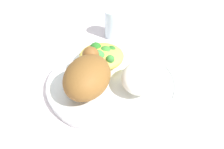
# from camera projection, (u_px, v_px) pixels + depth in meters

# --- Properties ---
(ground_plane) EXTENTS (2.00, 2.00, 0.00)m
(ground_plane) POSITION_uv_depth(u_px,v_px,m) (112.00, 84.00, 0.48)
(ground_plane) COLOR silver
(plate) EXTENTS (0.27, 0.27, 0.02)m
(plate) POSITION_uv_depth(u_px,v_px,m) (112.00, 81.00, 0.48)
(plate) COLOR white
(plate) RESTS_ON ground_plane
(roasted_chicken) EXTENTS (0.12, 0.08, 0.07)m
(roasted_chicken) POSITION_uv_depth(u_px,v_px,m) (88.00, 76.00, 0.42)
(roasted_chicken) COLOR brown
(roasted_chicken) RESTS_ON plate
(rice_pile) EXTENTS (0.10, 0.07, 0.05)m
(rice_pile) POSITION_uv_depth(u_px,v_px,m) (141.00, 77.00, 0.44)
(rice_pile) COLOR white
(rice_pile) RESTS_ON plate
(mac_cheese_with_broccoli) EXTENTS (0.10, 0.10, 0.04)m
(mac_cheese_with_broccoli) POSITION_uv_depth(u_px,v_px,m) (102.00, 56.00, 0.50)
(mac_cheese_with_broccoli) COLOR #E0C44B
(mac_cheese_with_broccoli) RESTS_ON plate
(fork) EXTENTS (0.02, 0.14, 0.01)m
(fork) POSITION_uv_depth(u_px,v_px,m) (60.00, 143.00, 0.37)
(fork) COLOR silver
(fork) RESTS_ON ground_plane
(water_glass) EXTENTS (0.06, 0.06, 0.08)m
(water_glass) POSITION_uv_depth(u_px,v_px,m) (115.00, 24.00, 0.63)
(water_glass) COLOR silver
(water_glass) RESTS_ON ground_plane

